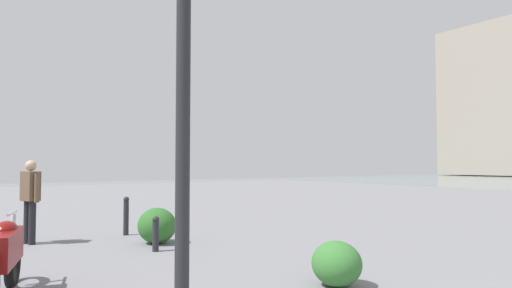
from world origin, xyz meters
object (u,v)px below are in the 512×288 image
lamppost (183,72)px  motorcycle (2,258)px  bollard_near (156,233)px  bollard_mid (126,215)px  pedestrian (30,195)px

lamppost → motorcycle: 3.34m
bollard_near → bollard_mid: bollard_mid is taller
motorcycle → bollard_mid: (4.05, -2.90, -0.04)m
motorcycle → bollard_near: 3.26m
pedestrian → bollard_near: pedestrian is taller
bollard_near → bollard_mid: bearing=-5.0°
motorcycle → bollard_mid: motorcycle is taller
motorcycle → pedestrian: bearing=-12.5°
lamppost → motorcycle: size_ratio=1.77×
motorcycle → bollard_near: (1.81, -2.71, -0.16)m
bollard_near → bollard_mid: size_ratio=0.74×
bollard_mid → motorcycle: bearing=144.4°
pedestrian → bollard_near: size_ratio=2.60×
lamppost → pedestrian: lamppost is taller
lamppost → motorcycle: bearing=28.6°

